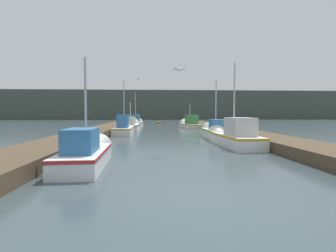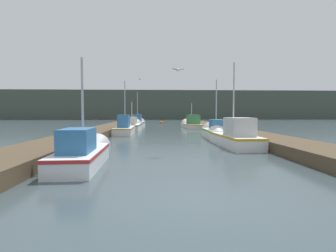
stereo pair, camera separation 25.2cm
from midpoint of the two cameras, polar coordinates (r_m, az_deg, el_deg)
The scene contains 17 objects.
ground_plane at distance 5.72m, azimuth 7.49°, elevation -15.88°, with size 200.00×200.00×0.00m.
dock_left at distance 21.88m, azimuth -14.89°, elevation -1.30°, with size 2.44×40.00×0.50m.
dock_right at distance 22.37m, azimuth 14.35°, elevation -1.20°, with size 2.44×40.00×0.50m.
distant_shore_ridge at distance 75.77m, azimuth -1.98°, elevation 4.48°, with size 120.00×16.00×7.62m.
fishing_boat_0 at distance 9.77m, azimuth -17.03°, elevation -5.43°, with size 1.51×4.81×4.06m.
fishing_boat_1 at distance 15.08m, azimuth 14.13°, elevation -2.19°, with size 1.79×5.61×4.94m.
fishing_boat_2 at distance 19.20m, azimuth 10.67°, elevation -1.23°, with size 1.74×4.60×4.56m.
fishing_boat_3 at distance 23.07m, azimuth -8.91°, elevation -0.48°, with size 1.48×5.88×4.91m.
fishing_boat_4 at distance 27.64m, azimuth -7.53°, elevation 0.05°, with size 1.90×5.72×3.45m.
fishing_boat_5 at distance 31.39m, azimuth 5.26°, elevation 0.48°, with size 1.99×5.87×3.46m.
fishing_boat_6 at distance 35.02m, azimuth -6.41°, elevation 0.75°, with size 1.95×4.73×5.02m.
mooring_piling_0 at distance 17.39m, azimuth 15.26°, elevation -1.40°, with size 0.23×0.23×1.08m.
mooring_piling_1 at distance 41.12m, azimuth 4.77°, elevation 1.21°, with size 0.28×0.28×1.14m.
mooring_piling_2 at distance 21.09m, azimuth 12.41°, elevation -0.47°, with size 0.26×0.26×1.19m.
channel_buoy at distance 43.40m, azimuth -1.24°, elevation 0.76°, with size 0.54×0.54×1.04m.
seagull_lead at distance 25.73m, azimuth -5.84°, elevation 10.04°, with size 0.29×0.56×0.12m.
seagull_1 at distance 12.49m, azimuth 2.74°, elevation 12.13°, with size 0.56×0.30×0.12m.
Camera 2 is at (-0.84, -5.33, 1.85)m, focal length 28.00 mm.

